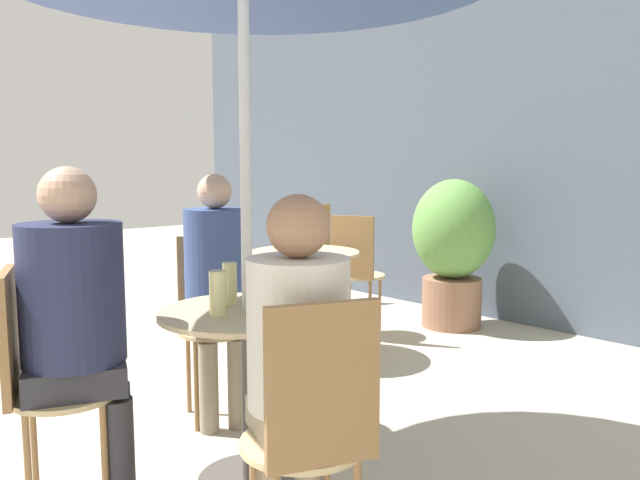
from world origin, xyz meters
name	(u,v)px	position (x,y,z in m)	size (l,w,h in m)	color
storefront_wall	(604,137)	(0.00, 3.44, 1.50)	(10.00, 0.06, 3.00)	#4C5666
cafe_table_near	(248,357)	(-0.06, 0.24, 0.53)	(0.71, 0.71, 0.72)	#514C47
cafe_table_far	(304,278)	(-1.18, 1.55, 0.54)	(0.74, 0.74, 0.72)	#514C47
bistro_chair_0	(212,308)	(-0.77, 0.54, 0.56)	(0.43, 0.42, 0.93)	tan
bistro_chair_1	(37,371)	(-0.36, -0.48, 0.56)	(0.42, 0.43, 0.93)	tan
bistro_chair_2	(313,424)	(0.66, -0.07, 0.56)	(0.43, 0.42, 0.93)	tan
bistro_chair_4	(317,245)	(-2.28, 2.70, 0.56)	(0.43, 0.41, 0.93)	tan
bistro_chair_6	(356,265)	(-1.24, 2.12, 0.56)	(0.42, 0.43, 0.93)	tan
seated_person_0	(217,276)	(-0.64, 0.49, 0.75)	(0.38, 0.36, 1.26)	gray
seated_person_1	(78,313)	(-0.31, -0.35, 0.76)	(0.42, 0.44, 1.29)	#2D2D33
seated_person_2	(297,352)	(0.53, -0.01, 0.73)	(0.38, 0.36, 1.21)	gray
beer_glass_0	(218,293)	(-0.06, 0.10, 0.81)	(0.07, 0.07, 0.17)	beige
beer_glass_1	(263,293)	(0.08, 0.21, 0.81)	(0.06, 0.06, 0.19)	silver
beer_glass_2	(279,288)	(-0.01, 0.36, 0.80)	(0.07, 0.07, 0.16)	#DBC65B
beer_glass_3	(230,283)	(-0.19, 0.25, 0.81)	(0.06, 0.06, 0.18)	beige
potted_plant_0	(453,244)	(-0.94, 2.94, 0.67)	(0.65, 0.65, 1.19)	#93664C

